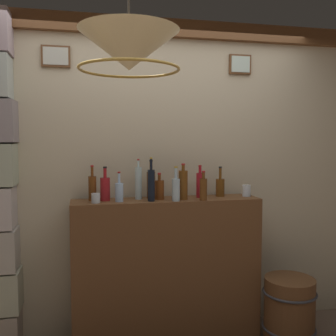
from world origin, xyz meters
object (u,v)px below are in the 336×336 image
at_px(liquor_bottle_tequila, 105,188).
at_px(wooden_barrel, 289,310).
at_px(liquor_bottle_vodka, 203,189).
at_px(liquor_bottle_mezcal, 176,188).
at_px(liquor_bottle_brandy, 119,192).
at_px(liquor_bottle_whiskey, 159,189).
at_px(glass_tumbler_highball, 247,191).
at_px(liquor_bottle_rum, 220,187).
at_px(liquor_bottle_port, 183,184).
at_px(liquor_bottle_amaro, 151,184).
at_px(liquor_bottle_bourbon, 138,183).
at_px(glass_tumbler_rocks, 96,198).
at_px(pendant_lamp, 129,52).
at_px(liquor_bottle_gin, 151,185).
at_px(liquor_bottle_vermouth, 200,184).
at_px(liquor_bottle_scotch, 92,188).

bearing_deg(liquor_bottle_tequila, wooden_barrel, -10.60).
bearing_deg(liquor_bottle_vodka, wooden_barrel, -10.23).
bearing_deg(liquor_bottle_tequila, liquor_bottle_mezcal, -13.92).
bearing_deg(liquor_bottle_brandy, liquor_bottle_vodka, -6.38).
relative_size(liquor_bottle_whiskey, glass_tumbler_highball, 2.21).
distance_m(liquor_bottle_brandy, wooden_barrel, 1.65).
bearing_deg(liquor_bottle_brandy, wooden_barrel, -8.37).
height_order(liquor_bottle_rum, liquor_bottle_port, liquor_bottle_port).
xyz_separation_m(liquor_bottle_whiskey, liquor_bottle_amaro, (-0.05, 0.08, 0.03)).
distance_m(liquor_bottle_bourbon, glass_tumbler_rocks, 0.37).
relative_size(liquor_bottle_bourbon, pendant_lamp, 0.49).
height_order(liquor_bottle_port, glass_tumbler_highball, liquor_bottle_port).
bearing_deg(liquor_bottle_tequila, pendant_lamp, -83.77).
height_order(liquor_bottle_gin, liquor_bottle_amaro, liquor_bottle_gin).
distance_m(liquor_bottle_port, glass_tumbler_highball, 0.56).
bearing_deg(glass_tumbler_highball, liquor_bottle_brandy, -177.05).
xyz_separation_m(liquor_bottle_gin, liquor_bottle_amaro, (0.03, 0.15, -0.01)).
xyz_separation_m(liquor_bottle_vermouth, liquor_bottle_bourbon, (-0.50, 0.02, 0.02)).
height_order(liquor_bottle_rum, liquor_bottle_vermouth, liquor_bottle_vermouth).
xyz_separation_m(liquor_bottle_mezcal, wooden_barrel, (0.90, -0.14, -0.98)).
distance_m(liquor_bottle_mezcal, liquor_bottle_scotch, 0.64).
height_order(liquor_bottle_gin, glass_tumbler_highball, liquor_bottle_gin).
height_order(liquor_bottle_amaro, liquor_bottle_scotch, liquor_bottle_amaro).
xyz_separation_m(liquor_bottle_mezcal, pendant_lamp, (-0.44, -0.71, 0.85)).
bearing_deg(liquor_bottle_gin, liquor_bottle_mezcal, -10.58).
xyz_separation_m(liquor_bottle_port, liquor_bottle_vodka, (0.14, -0.08, -0.03)).
height_order(liquor_bottle_mezcal, liquor_bottle_bourbon, liquor_bottle_bourbon).
height_order(liquor_bottle_brandy, glass_tumbler_highball, liquor_bottle_brandy).
distance_m(liquor_bottle_whiskey, glass_tumbler_highball, 0.74).
bearing_deg(liquor_bottle_bourbon, liquor_bottle_vodka, -18.81).
bearing_deg(liquor_bottle_rum, liquor_bottle_scotch, -179.88).
distance_m(liquor_bottle_tequila, glass_tumbler_highball, 1.16).
xyz_separation_m(liquor_bottle_vermouth, glass_tumbler_highball, (0.40, -0.02, -0.06)).
xyz_separation_m(liquor_bottle_brandy, liquor_bottle_whiskey, (0.32, 0.04, 0.00)).
bearing_deg(liquor_bottle_whiskey, liquor_bottle_rum, 6.03).
bearing_deg(liquor_bottle_vodka, glass_tumbler_rocks, 176.15).
xyz_separation_m(liquor_bottle_brandy, glass_tumbler_highball, (1.06, 0.05, -0.03)).
xyz_separation_m(liquor_bottle_amaro, wooden_barrel, (1.06, -0.32, -1.00)).
distance_m(liquor_bottle_mezcal, glass_tumbler_rocks, 0.61).
distance_m(liquor_bottle_port, liquor_bottle_bourbon, 0.35).
bearing_deg(liquor_bottle_amaro, liquor_bottle_bourbon, -162.27).
height_order(liquor_bottle_mezcal, liquor_bottle_vermouth, liquor_bottle_mezcal).
bearing_deg(glass_tumbler_highball, liquor_bottle_vermouth, 176.89).
bearing_deg(liquor_bottle_gin, liquor_bottle_amaro, 80.44).
height_order(liquor_bottle_tequila, liquor_bottle_vermouth, same).
relative_size(liquor_bottle_vodka, pendant_lamp, 0.35).
xyz_separation_m(liquor_bottle_tequila, glass_tumbler_highball, (1.16, -0.02, -0.05)).
height_order(liquor_bottle_tequila, liquor_bottle_mezcal, liquor_bottle_mezcal).
bearing_deg(glass_tumbler_rocks, liquor_bottle_bourbon, 18.05).
bearing_deg(pendant_lamp, liquor_bottle_gin, 71.46).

